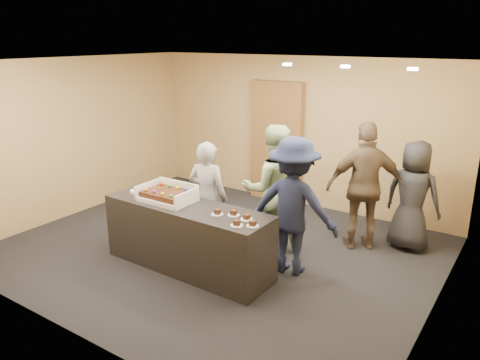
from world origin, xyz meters
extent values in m
plane|color=black|center=(0.00, 0.00, 0.00)|extent=(6.00, 6.00, 0.00)
plane|color=white|center=(0.00, 0.00, 2.70)|extent=(6.00, 6.00, 0.00)
cube|color=tan|center=(0.00, 2.50, 1.35)|extent=(6.00, 0.04, 2.70)
cube|color=tan|center=(0.00, -2.50, 1.35)|extent=(6.00, 0.04, 2.70)
cube|color=tan|center=(-3.00, 0.00, 1.35)|extent=(0.04, 5.00, 2.70)
cube|color=tan|center=(3.00, 0.00, 1.35)|extent=(0.04, 5.00, 2.70)
cube|color=black|center=(0.00, -0.68, 0.45)|extent=(2.41, 0.74, 0.90)
cube|color=brown|center=(-0.40, 2.41, 1.12)|extent=(1.02, 0.15, 2.25)
cube|color=white|center=(-0.34, -0.68, 0.93)|extent=(0.71, 0.49, 0.06)
cube|color=white|center=(-0.70, -0.68, 1.00)|extent=(0.02, 0.49, 0.19)
cube|color=white|center=(0.01, -0.68, 1.00)|extent=(0.02, 0.49, 0.19)
cube|color=white|center=(-0.34, -0.43, 1.01)|extent=(0.71, 0.02, 0.21)
cube|color=#321A0B|center=(-0.34, -0.68, 0.99)|extent=(0.62, 0.43, 0.07)
sphere|color=red|center=(-0.58, -0.52, 1.05)|extent=(0.05, 0.05, 0.05)
sphere|color=#349A19|center=(-0.43, -0.52, 1.05)|extent=(0.05, 0.05, 0.05)
sphere|color=#C9EF19|center=(-0.28, -0.52, 1.05)|extent=(0.05, 0.05, 0.05)
sphere|color=blue|center=(-0.13, -0.52, 1.05)|extent=(0.05, 0.05, 0.05)
sphere|color=orange|center=(-0.58, -0.83, 1.05)|extent=(0.05, 0.05, 0.05)
sphere|color=purple|center=(-0.43, -0.83, 1.05)|extent=(0.05, 0.05, 0.05)
sphere|color=yellow|center=(-0.28, -0.83, 1.05)|extent=(0.05, 0.05, 0.05)
sphere|color=green|center=(-0.13, -0.83, 1.05)|extent=(0.05, 0.05, 0.05)
cylinder|color=white|center=(-0.95, -0.67, 0.92)|extent=(0.14, 0.14, 0.04)
cylinder|color=white|center=(0.53, -0.71, 0.90)|extent=(0.15, 0.15, 0.01)
cube|color=#321A0B|center=(0.53, -0.71, 0.94)|extent=(0.07, 0.06, 0.06)
cylinder|color=white|center=(0.72, -0.63, 0.90)|extent=(0.15, 0.15, 0.01)
cube|color=#321A0B|center=(0.72, -0.63, 0.94)|extent=(0.07, 0.06, 0.06)
cylinder|color=white|center=(0.93, -0.87, 0.90)|extent=(0.15, 0.15, 0.01)
cube|color=#321A0B|center=(0.93, -0.87, 0.94)|extent=(0.07, 0.06, 0.06)
cylinder|color=white|center=(0.93, -0.65, 0.90)|extent=(0.15, 0.15, 0.01)
cube|color=#321A0B|center=(0.93, -0.65, 0.94)|extent=(0.07, 0.06, 0.06)
cylinder|color=white|center=(1.10, -0.78, 0.90)|extent=(0.15, 0.15, 0.01)
cube|color=#321A0B|center=(1.10, -0.78, 0.94)|extent=(0.07, 0.06, 0.06)
imported|color=gray|center=(-0.11, -0.08, 0.82)|extent=(0.65, 0.49, 1.63)
imported|color=#92AD7B|center=(0.65, 0.46, 0.93)|extent=(1.15, 1.12, 1.87)
imported|color=#171D38|center=(1.20, 0.04, 0.92)|extent=(1.27, 0.84, 1.83)
imported|color=brown|center=(1.72, 1.27, 0.95)|extent=(1.18, 0.99, 1.90)
imported|color=#232427|center=(2.31, 1.63, 0.81)|extent=(0.84, 0.59, 1.63)
cylinder|color=#FFEAC6|center=(0.80, 0.50, 2.67)|extent=(0.12, 0.12, 0.03)
cylinder|color=#FFEAC6|center=(1.60, 0.50, 2.67)|extent=(0.12, 0.12, 0.03)
cylinder|color=#FFEAC6|center=(2.40, 0.50, 2.67)|extent=(0.12, 0.12, 0.03)
camera|label=1|loc=(3.79, -5.06, 3.03)|focal=35.00mm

